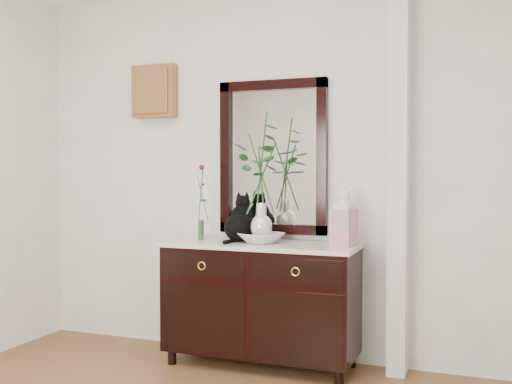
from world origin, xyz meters
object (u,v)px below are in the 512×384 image
at_px(sideboard, 261,297).
at_px(ginger_jar, 344,217).
at_px(lotus_bowl, 261,238).
at_px(cat, 239,218).

relative_size(sideboard, ginger_jar, 3.46).
bearing_deg(sideboard, lotus_bowl, -66.63).
xyz_separation_m(sideboard, ginger_jar, (0.57, 0.02, 0.57)).
xyz_separation_m(cat, ginger_jar, (0.74, -0.00, 0.03)).
distance_m(lotus_bowl, ginger_jar, 0.58).
relative_size(sideboard, cat, 4.05).
xyz_separation_m(cat, lotus_bowl, (0.18, -0.05, -0.13)).
bearing_deg(lotus_bowl, sideboard, 113.37).
height_order(sideboard, cat, cat).
height_order(sideboard, ginger_jar, ginger_jar).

